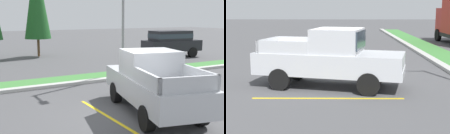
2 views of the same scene
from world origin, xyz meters
TOP-DOWN VIEW (x-y plane):
  - ground_plane at (0.00, 0.00)m, footprint 120.00×120.00m
  - parking_line_near at (-0.65, -0.25)m, footprint 0.12×4.80m
  - parking_line_far at (2.45, -0.25)m, footprint 0.12×4.80m
  - pickup_truck_main at (0.92, -0.20)m, footprint 3.07×5.52m

SIDE VIEW (x-z plane):
  - ground_plane at x=0.00m, z-range 0.00..0.00m
  - parking_line_near at x=-0.65m, z-range 0.00..0.01m
  - parking_line_far at x=2.45m, z-range 0.00..0.01m
  - pickup_truck_main at x=0.92m, z-range -0.01..2.09m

